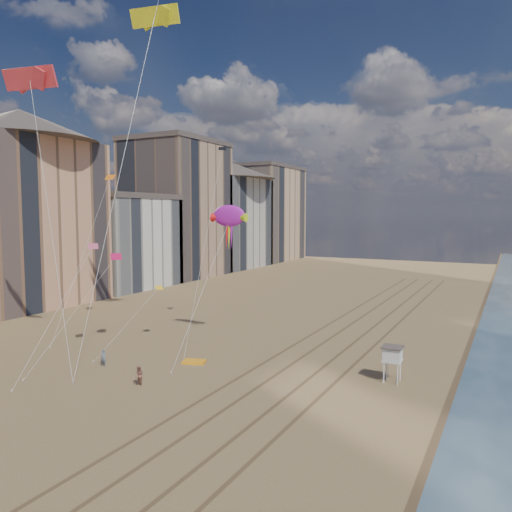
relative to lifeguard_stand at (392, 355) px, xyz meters
The scene contains 10 objects.
ground 26.55m from the lifeguard_stand, 112.63° to the right, with size 260.00×260.00×0.00m, color brown.
tracks 9.71m from the lifeguard_stand, 143.79° to the left, with size 7.68×120.00×0.01m.
buildings 70.35m from the lifeguard_stand, 143.63° to the left, with size 34.72×131.35×29.00m.
lifeguard_stand is the anchor object (origin of this frame).
grounded_kite 17.38m from the lifeguard_stand, 169.62° to the right, with size 1.98×1.26×0.23m, color #FF9E15.
show_kite 21.24m from the lifeguard_stand, 166.09° to the left, with size 4.08×5.88×16.48m.
kite_flyer_a 24.75m from the lifeguard_stand, 162.07° to the right, with size 0.54×0.36×1.49m, color slate.
kite_flyer_b 20.13m from the lifeguard_stand, 150.05° to the right, with size 0.76×0.59×1.56m, color #8F5949.
parafoils 39.01m from the lifeguard_stand, behind, with size 13.85×11.59×12.94m.
small_kites 28.28m from the lifeguard_stand, behind, with size 13.74×13.99×15.05m.
Camera 1 is at (18.49, -15.16, 13.49)m, focal length 35.00 mm.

